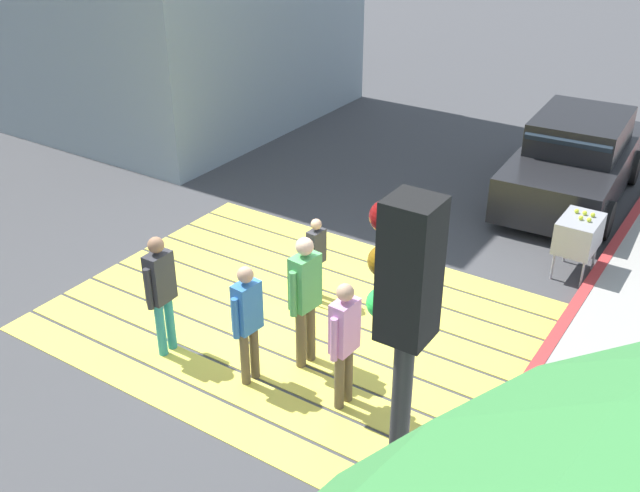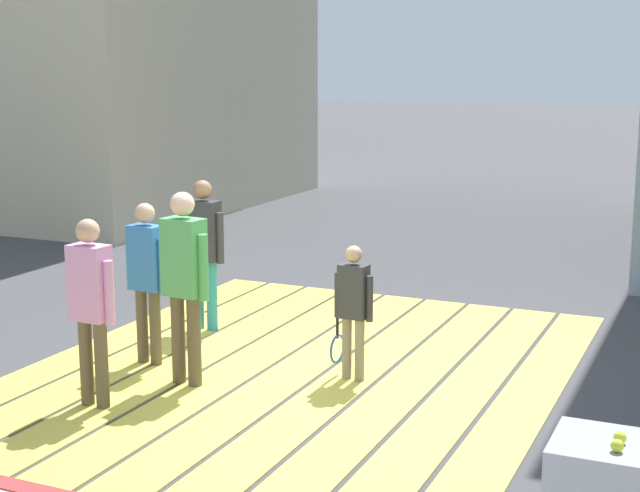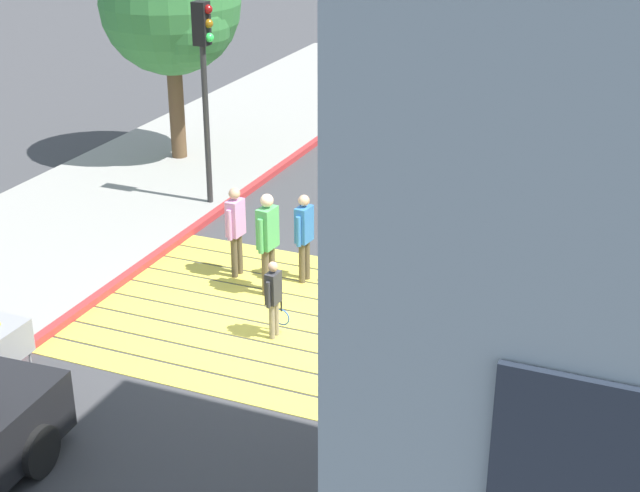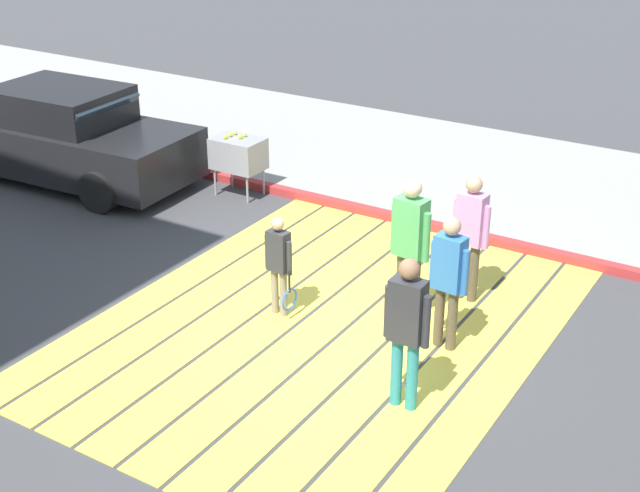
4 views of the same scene
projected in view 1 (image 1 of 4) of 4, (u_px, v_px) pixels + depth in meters
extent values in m
plane|color=#424244|center=(293.00, 317.00, 10.39)|extent=(120.00, 120.00, 0.00)
cube|color=#EAD64C|center=(371.00, 254.00, 12.01)|extent=(6.40, 0.50, 0.01)
cube|color=#EAD64C|center=(354.00, 268.00, 11.60)|extent=(6.40, 0.50, 0.01)
cube|color=#EAD64C|center=(335.00, 283.00, 11.20)|extent=(6.40, 0.50, 0.01)
cube|color=#EAD64C|center=(315.00, 300.00, 10.79)|extent=(6.40, 0.50, 0.01)
cube|color=#EAD64C|center=(293.00, 317.00, 10.39)|extent=(6.40, 0.50, 0.01)
cube|color=#EAD64C|center=(270.00, 336.00, 9.98)|extent=(6.40, 0.50, 0.01)
cube|color=#EAD64C|center=(245.00, 357.00, 9.58)|extent=(6.40, 0.50, 0.01)
cube|color=#EAD64C|center=(217.00, 379.00, 9.17)|extent=(6.40, 0.50, 0.01)
cube|color=#EAD64C|center=(187.00, 404.00, 8.77)|extent=(6.40, 0.50, 0.01)
cube|color=#BC3333|center=(517.00, 397.00, 8.79)|extent=(0.16, 40.00, 0.13)
cube|color=black|center=(573.00, 169.00, 13.67)|extent=(2.04, 4.40, 0.80)
cube|color=black|center=(581.00, 131.00, 13.46)|extent=(1.65, 2.15, 0.60)
cube|color=#1E2833|center=(568.00, 150.00, 12.79)|extent=(1.49, 0.41, 0.49)
cylinder|color=black|center=(502.00, 198.00, 13.16)|extent=(0.26, 0.67, 0.66)
cylinder|color=black|center=(605.00, 219.00, 12.39)|extent=(0.26, 0.67, 0.66)
cylinder|color=black|center=(542.00, 151.00, 15.20)|extent=(0.26, 0.67, 0.66)
cylinder|color=black|center=(633.00, 167.00, 14.42)|extent=(0.26, 0.67, 0.66)
cube|color=black|center=(410.00, 271.00, 3.94)|extent=(0.28, 0.28, 0.84)
sphere|color=maroon|center=(386.00, 216.00, 3.89)|extent=(0.18, 0.18, 0.18)
sphere|color=#956310|center=(384.00, 261.00, 4.02)|extent=(0.18, 0.18, 0.18)
sphere|color=#35FF59|center=(382.00, 303.00, 4.14)|extent=(0.18, 0.18, 0.18)
cube|color=#99999E|center=(579.00, 234.00, 11.13)|extent=(0.56, 0.80, 0.50)
cylinder|color=#99999E|center=(553.00, 266.00, 11.23)|extent=(0.04, 0.04, 0.45)
cylinder|color=#99999E|center=(582.00, 274.00, 11.01)|extent=(0.04, 0.04, 0.45)
cylinder|color=#99999E|center=(565.00, 249.00, 11.70)|extent=(0.04, 0.04, 0.45)
cylinder|color=#99999E|center=(594.00, 256.00, 11.48)|extent=(0.04, 0.04, 0.45)
sphere|color=#CCE033|center=(593.00, 215.00, 11.05)|extent=(0.07, 0.07, 0.07)
sphere|color=#CCE033|center=(585.00, 213.00, 11.11)|extent=(0.07, 0.07, 0.07)
sphere|color=#CCE033|center=(577.00, 211.00, 11.16)|extent=(0.07, 0.07, 0.07)
sphere|color=#CCE033|center=(589.00, 220.00, 10.90)|extent=(0.07, 0.07, 0.07)
sphere|color=#CCE033|center=(581.00, 218.00, 10.96)|extent=(0.07, 0.07, 0.07)
cylinder|color=teal|center=(161.00, 329.00, 9.45)|extent=(0.12, 0.12, 0.79)
cylinder|color=teal|center=(170.00, 323.00, 9.58)|extent=(0.12, 0.12, 0.79)
cube|color=#333338|center=(160.00, 277.00, 9.17)|extent=(0.22, 0.35, 0.66)
sphere|color=#9E7051|center=(156.00, 245.00, 8.95)|extent=(0.20, 0.20, 0.20)
cylinder|color=#333338|center=(149.00, 289.00, 9.05)|extent=(0.09, 0.09, 0.56)
cylinder|color=#333338|center=(171.00, 275.00, 9.35)|extent=(0.09, 0.09, 0.56)
cylinder|color=brown|center=(301.00, 338.00, 9.22)|extent=(0.13, 0.13, 0.85)
cylinder|color=brown|center=(310.00, 332.00, 9.34)|extent=(0.13, 0.13, 0.85)
cube|color=#4CA559|center=(305.00, 282.00, 8.91)|extent=(0.27, 0.40, 0.71)
sphere|color=beige|center=(305.00, 246.00, 8.68)|extent=(0.22, 0.22, 0.22)
cylinder|color=#4CA559|center=(293.00, 294.00, 8.80)|extent=(0.09, 0.09, 0.60)
cylinder|color=#4CA559|center=(317.00, 280.00, 9.09)|extent=(0.09, 0.09, 0.60)
cylinder|color=brown|center=(245.00, 358.00, 8.94)|extent=(0.11, 0.11, 0.76)
cylinder|color=brown|center=(254.00, 352.00, 9.05)|extent=(0.11, 0.11, 0.76)
cube|color=#3372BF|center=(247.00, 307.00, 8.66)|extent=(0.24, 0.35, 0.63)
sphere|color=tan|center=(245.00, 275.00, 8.46)|extent=(0.20, 0.20, 0.20)
cylinder|color=#3372BF|center=(235.00, 318.00, 8.56)|extent=(0.08, 0.08, 0.54)
cylinder|color=#3372BF|center=(259.00, 304.00, 8.83)|extent=(0.08, 0.08, 0.54)
cylinder|color=brown|center=(339.00, 381.00, 8.54)|extent=(0.12, 0.12, 0.78)
cylinder|color=brown|center=(348.00, 374.00, 8.66)|extent=(0.12, 0.12, 0.78)
cube|color=#D18CC6|center=(345.00, 326.00, 8.26)|extent=(0.23, 0.35, 0.65)
sphere|color=tan|center=(345.00, 292.00, 8.05)|extent=(0.20, 0.20, 0.20)
cylinder|color=#D18CC6|center=(334.00, 339.00, 8.15)|extent=(0.08, 0.08, 0.55)
cylinder|color=#D18CC6|center=(355.00, 323.00, 8.43)|extent=(0.08, 0.08, 0.55)
cylinder|color=gray|center=(314.00, 282.00, 10.65)|extent=(0.09, 0.09, 0.61)
cylinder|color=gray|center=(319.00, 279.00, 10.74)|extent=(0.09, 0.09, 0.61)
cube|color=#333338|center=(316.00, 247.00, 10.43)|extent=(0.18, 0.28, 0.50)
sphere|color=tan|center=(316.00, 224.00, 10.26)|extent=(0.16, 0.16, 0.16)
cylinder|color=#333338|center=(309.00, 254.00, 10.34)|extent=(0.07, 0.07, 0.43)
cylinder|color=#333338|center=(323.00, 245.00, 10.57)|extent=(0.07, 0.07, 0.43)
cylinder|color=black|center=(307.00, 272.00, 10.48)|extent=(0.03, 0.03, 0.28)
torus|color=blue|center=(307.00, 287.00, 10.60)|extent=(0.29, 0.05, 0.28)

